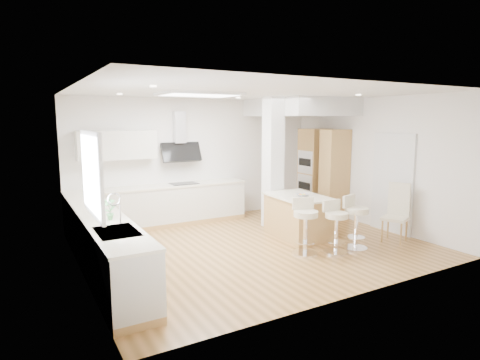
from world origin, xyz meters
TOP-DOWN VIEW (x-y plane):
  - ground at (0.00, 0.00)m, footprint 6.00×6.00m
  - ceiling at (0.00, 0.00)m, footprint 6.00×5.00m
  - wall_back at (0.00, 2.50)m, footprint 6.00×0.04m
  - wall_left at (-3.00, 0.00)m, footprint 0.04×5.00m
  - wall_right at (3.00, 0.00)m, footprint 0.04×5.00m
  - skylight at (-0.79, 0.60)m, footprint 4.10×2.10m
  - window_left at (-2.96, -0.90)m, footprint 0.06×1.28m
  - doorway_right at (2.97, -0.60)m, footprint 0.05×1.00m
  - counter_left at (-2.70, 0.23)m, footprint 0.63×4.50m
  - counter_back at (-0.91, 2.22)m, footprint 3.62×0.63m
  - pillar at (1.05, 0.95)m, footprint 0.35×0.35m
  - soffit at (2.10, 1.40)m, footprint 1.78×2.20m
  - oven_column at (2.68, 1.23)m, footprint 0.63×1.21m
  - peninsula at (1.07, 0.08)m, footprint 0.99×1.42m
  - bar_stool_a at (0.52, -0.83)m, footprint 0.56×0.56m
  - bar_stool_b at (1.02, -1.05)m, footprint 0.44×0.44m
  - bar_stool_c at (1.48, -1.05)m, footprint 0.54×0.54m
  - dining_chair at (2.56, -1.08)m, footprint 0.57×0.57m

SIDE VIEW (x-z plane):
  - ground at x=0.00m, z-range 0.00..0.00m
  - ceiling at x=0.00m, z-range -0.01..0.01m
  - peninsula at x=1.07m, z-range -0.03..0.87m
  - counter_left at x=-2.70m, z-range -0.22..1.13m
  - bar_stool_b at x=1.02m, z-range 0.06..0.98m
  - bar_stool_c at x=1.48m, z-range 0.06..1.03m
  - bar_stool_a at x=0.52m, z-range 0.06..1.04m
  - dining_chair at x=2.56m, z-range 0.04..1.16m
  - counter_back at x=-0.91m, z-range -0.55..1.95m
  - doorway_right at x=2.97m, z-range -0.05..2.05m
  - oven_column at x=2.68m, z-range 0.00..2.10m
  - wall_back at x=0.00m, z-range 0.00..2.80m
  - wall_left at x=-3.00m, z-range 0.00..2.80m
  - wall_right at x=3.00m, z-range 0.00..2.80m
  - pillar at x=1.05m, z-range 0.00..2.80m
  - window_left at x=-2.96m, z-range 1.16..2.23m
  - soffit at x=2.10m, z-range 2.40..2.80m
  - skylight at x=-0.79m, z-range 2.74..2.80m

